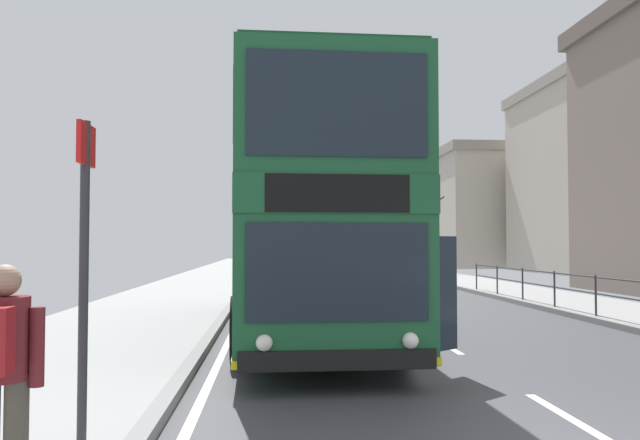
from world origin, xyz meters
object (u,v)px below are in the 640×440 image
(pedestrian_with_backpack, at_px, (1,362))
(double_decker_bus_main, at_px, (305,219))
(background_building_00, at_px, (607,177))
(bus_stop_sign_near, at_px, (84,245))
(bare_tree_far_00, at_px, (419,218))
(background_building_02, at_px, (508,208))

(pedestrian_with_backpack, bearing_deg, double_decker_bus_main, 73.55)
(double_decker_bus_main, xyz_separation_m, background_building_00, (20.20, 25.68, 3.72))
(double_decker_bus_main, bearing_deg, bus_stop_sign_near, -107.32)
(pedestrian_with_backpack, height_order, bus_stop_sign_near, bus_stop_sign_near)
(bare_tree_far_00, xyz_separation_m, background_building_00, (12.11, 0.75, 2.66))
(bus_stop_sign_near, relative_size, background_building_02, 0.23)
(background_building_00, height_order, background_building_02, background_building_00)
(double_decker_bus_main, xyz_separation_m, bare_tree_far_00, (8.10, 24.93, 1.07))
(double_decker_bus_main, bearing_deg, background_building_02, 64.03)
(background_building_00, bearing_deg, double_decker_bus_main, -128.19)
(bus_stop_sign_near, bearing_deg, background_building_00, 55.67)
(bare_tree_far_00, bearing_deg, pedestrian_with_backpack, -107.61)
(pedestrian_with_backpack, relative_size, background_building_00, 0.13)
(pedestrian_with_backpack, height_order, background_building_02, background_building_02)
(background_building_00, bearing_deg, background_building_02, 98.54)
(bus_stop_sign_near, relative_size, background_building_00, 0.23)
(double_decker_bus_main, relative_size, bare_tree_far_00, 1.59)
(double_decker_bus_main, relative_size, pedestrian_with_backpack, 6.80)
(background_building_00, bearing_deg, pedestrian_with_backpack, -123.69)
(pedestrian_with_backpack, height_order, bare_tree_far_00, bare_tree_far_00)
(double_decker_bus_main, distance_m, bare_tree_far_00, 26.24)
(double_decker_bus_main, bearing_deg, background_building_00, 51.81)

